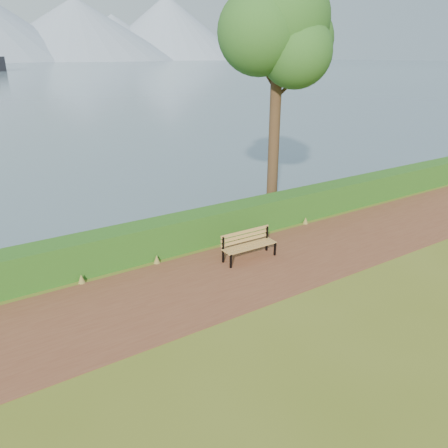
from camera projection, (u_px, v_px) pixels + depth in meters
ground at (230, 283)px, 11.21m from camera, size 140.00×140.00×0.00m
path at (224, 278)px, 11.45m from camera, size 40.00×3.40×0.01m
hedge at (182, 232)px, 13.06m from camera, size 32.00×0.85×1.00m
bench at (248, 243)px, 12.40m from camera, size 1.64×0.51×0.82m
tree at (279, 27)px, 14.45m from camera, size 4.42×3.67×8.52m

